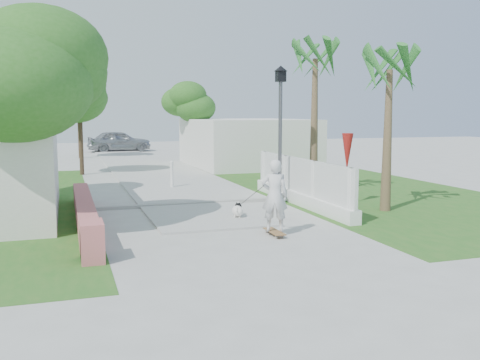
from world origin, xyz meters
name	(u,v)px	position (x,y,z in m)	size (l,w,h in m)	color
ground	(252,250)	(0.00, 0.00, 0.00)	(90.00, 90.00, 0.00)	#B7B7B2
path_strip	(135,165)	(0.00, 20.00, 0.03)	(3.20, 36.00, 0.06)	#B7B7B2
curb	(190,204)	(0.00, 6.00, 0.05)	(6.50, 0.25, 0.10)	#999993
grass_right	(351,187)	(7.00, 8.00, 0.01)	(8.00, 20.00, 0.01)	#27621F
pink_wall	(86,215)	(-3.30, 3.55, 0.31)	(0.45, 8.20, 0.80)	#C76669
lattice_fence	(300,188)	(3.40, 5.00, 0.54)	(0.35, 7.00, 1.50)	white
building_right	(246,142)	(6.00, 18.00, 1.30)	(6.00, 8.00, 2.60)	silver
street_lamp	(280,129)	(2.90, 5.50, 2.43)	(0.44, 0.44, 4.44)	#59595E
bollard	(172,174)	(0.20, 10.00, 0.58)	(0.14, 0.14, 1.09)	white
patio_umbrella	(347,153)	(4.80, 4.50, 1.69)	(0.36, 0.36, 2.30)	#59595E
tree_left_near	(28,75)	(-4.48, 2.98, 3.82)	(3.60, 3.60, 5.28)	#4C3826
tree_left_mid	(6,96)	(-5.48, 8.48, 3.50)	(3.20, 3.20, 4.85)	#4C3826
tree_path_left	(80,94)	(-2.98, 15.98, 3.82)	(3.40, 3.40, 5.23)	#4C3826
tree_path_right	(190,103)	(3.22, 19.98, 3.49)	(3.00, 3.00, 4.79)	#4C3826
tree_path_far	(79,99)	(-2.78, 25.98, 3.82)	(3.20, 3.20, 5.17)	#4C3826
palm_far	(315,68)	(4.60, 6.50, 4.48)	(1.80, 1.80, 5.30)	brown
palm_near	(390,78)	(5.40, 3.20, 3.95)	(1.80, 1.80, 4.70)	brown
skateboarder	(271,196)	(0.96, 1.33, 0.94)	(0.75, 2.88, 1.84)	olive
dog	(238,210)	(0.77, 3.40, 0.24)	(0.45, 0.62, 0.44)	white
parked_car	(119,141)	(0.26, 31.45, 0.81)	(1.92, 4.77, 1.63)	#ABADB3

